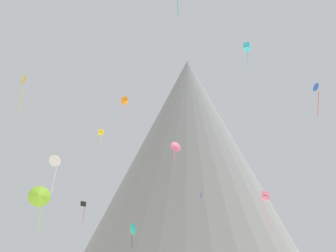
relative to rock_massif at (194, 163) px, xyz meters
name	(u,v)px	position (x,y,z in m)	size (l,w,h in m)	color
rock_massif	(194,163)	(0.00, 0.00, 0.00)	(77.38, 77.38, 60.62)	slate
kite_pink_low	(265,196)	(0.81, -69.43, -18.41)	(1.37, 1.31, 4.90)	pink
kite_gold_high	(24,81)	(-32.31, -61.83, -0.66)	(1.31, 1.42, 5.96)	gold
kite_indigo_low	(201,195)	(-3.35, -38.92, -14.31)	(0.86, 1.71, 1.65)	#5138B2
kite_white_mid	(55,162)	(-27.49, -59.23, -12.22)	(1.73, 1.18, 5.64)	white
kite_orange_high	(125,101)	(-17.86, -52.52, -0.13)	(1.25, 1.18, 4.50)	orange
kite_yellow_mid	(101,132)	(-22.58, -43.61, -3.34)	(1.00, 1.08, 2.88)	yellow
kite_black_low	(83,204)	(-26.92, -30.79, -15.35)	(1.22, 1.15, 4.35)	black
kite_lime_low	(39,196)	(-26.52, -70.87, -18.74)	(2.71, 1.48, 5.48)	#8CD133
kite_teal_low	(133,229)	(-16.51, -32.23, -20.51)	(1.65, 2.31, 4.93)	teal
kite_blue_mid	(316,89)	(10.50, -65.17, -2.24)	(0.78, 1.37, 5.05)	blue
kite_rainbow_mid	(176,147)	(-9.23, -54.51, -8.58)	(1.96, 1.42, 3.38)	#E5668C
kite_cyan_high	(247,47)	(3.56, -53.61, 10.01)	(1.47, 1.52, 4.44)	#33BCDB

